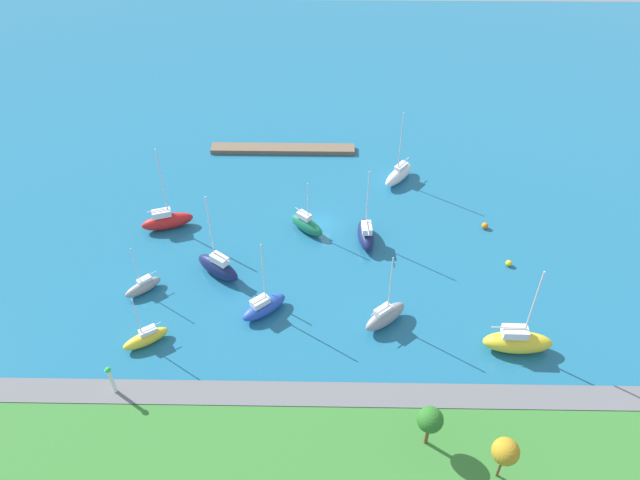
% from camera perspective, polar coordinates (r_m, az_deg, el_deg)
% --- Properties ---
extents(water, '(160.00, 160.00, 0.00)m').
position_cam_1_polar(water, '(82.56, 0.05, 1.37)').
color(water, '#1E668C').
rests_on(water, ground).
extents(pier_dock, '(21.98, 2.30, 0.69)m').
position_cam_1_polar(pier_dock, '(96.82, -3.42, 8.32)').
color(pier_dock, brown).
rests_on(pier_dock, ground).
extents(breakwater, '(69.41, 2.84, 1.30)m').
position_cam_1_polar(breakwater, '(63.60, -0.34, -14.22)').
color(breakwater, slate).
rests_on(breakwater, ground).
extents(shoreline_park, '(62.58, 13.13, 1.28)m').
position_cam_1_polar(shoreline_park, '(59.44, -0.51, -20.66)').
color(shoreline_park, '#387A33').
rests_on(shoreline_park, ground).
extents(harbor_beacon, '(0.56, 0.56, 3.73)m').
position_cam_1_polar(harbor_beacon, '(64.71, -18.57, -11.88)').
color(harbor_beacon, silver).
rests_on(harbor_beacon, breakwater).
extents(park_tree_center, '(2.38, 2.38, 5.20)m').
position_cam_1_polar(park_tree_center, '(57.37, 16.60, -18.05)').
color(park_tree_center, brown).
rests_on(park_tree_center, shoreline_park).
extents(park_tree_east, '(2.38, 2.38, 4.91)m').
position_cam_1_polar(park_tree_east, '(57.96, 10.03, -15.90)').
color(park_tree_east, brown).
rests_on(park_tree_east, shoreline_park).
extents(sailboat_yellow_by_breakwater, '(7.41, 2.64, 11.70)m').
position_cam_1_polar(sailboat_yellow_by_breakwater, '(70.18, 17.59, -8.81)').
color(sailboat_yellow_by_breakwater, yellow).
rests_on(sailboat_yellow_by_breakwater, water).
extents(sailboat_navy_east_end, '(2.41, 5.93, 10.72)m').
position_cam_1_polar(sailboat_navy_east_end, '(79.45, 4.21, 0.54)').
color(sailboat_navy_east_end, '#141E4C').
rests_on(sailboat_navy_east_end, water).
extents(sailboat_gray_mid_basin, '(4.28, 3.96, 6.99)m').
position_cam_1_polar(sailboat_gray_mid_basin, '(75.96, -15.87, -4.11)').
color(sailboat_gray_mid_basin, gray).
rests_on(sailboat_gray_mid_basin, water).
extents(sailboat_blue_center_basin, '(5.66, 5.19, 10.28)m').
position_cam_1_polar(sailboat_blue_center_basin, '(70.94, -5.17, -6.08)').
color(sailboat_blue_center_basin, '#2347B2').
rests_on(sailboat_blue_center_basin, water).
extents(sailboat_green_lone_north, '(5.08, 4.72, 7.82)m').
position_cam_1_polar(sailboat_green_lone_north, '(80.93, -1.24, 1.43)').
color(sailboat_green_lone_north, '#19724C').
rests_on(sailboat_green_lone_north, water).
extents(sailboat_red_outer_mooring, '(6.92, 3.90, 12.19)m').
position_cam_1_polar(sailboat_red_outer_mooring, '(83.79, -13.82, 1.75)').
color(sailboat_red_outer_mooring, red).
rests_on(sailboat_red_outer_mooring, water).
extents(sailboat_white_off_beacon, '(5.17, 5.94, 11.33)m').
position_cam_1_polar(sailboat_white_off_beacon, '(90.44, 7.21, 5.98)').
color(sailboat_white_off_beacon, white).
rests_on(sailboat_white_off_beacon, water).
extents(sailboat_yellow_west_end, '(5.05, 4.01, 7.12)m').
position_cam_1_polar(sailboat_yellow_west_end, '(70.42, -15.63, -8.62)').
color(sailboat_yellow_west_end, yellow).
rests_on(sailboat_yellow_west_end, water).
extents(sailboat_navy_inner_mooring, '(6.17, 5.21, 11.79)m').
position_cam_1_polar(sailboat_navy_inner_mooring, '(75.64, -9.31, -2.44)').
color(sailboat_navy_inner_mooring, '#141E4C').
rests_on(sailboat_navy_inner_mooring, water).
extents(sailboat_gray_lone_south, '(5.42, 4.93, 9.92)m').
position_cam_1_polar(sailboat_gray_lone_south, '(69.80, 5.98, -6.93)').
color(sailboat_gray_lone_south, gray).
rests_on(sailboat_gray_lone_south, water).
extents(mooring_buoy_orange, '(0.85, 0.85, 0.85)m').
position_cam_1_polar(mooring_buoy_orange, '(84.64, 14.84, 1.28)').
color(mooring_buoy_orange, orange).
rests_on(mooring_buoy_orange, water).
extents(mooring_buoy_yellow, '(0.78, 0.78, 0.78)m').
position_cam_1_polar(mooring_buoy_yellow, '(79.98, 16.88, -2.05)').
color(mooring_buoy_yellow, yellow).
rests_on(mooring_buoy_yellow, water).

